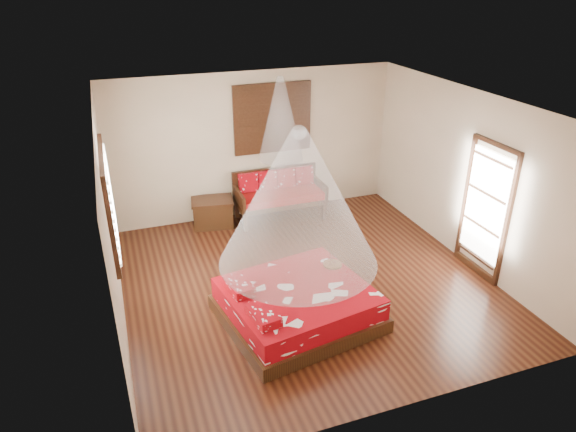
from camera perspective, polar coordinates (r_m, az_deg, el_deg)
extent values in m
cube|color=black|center=(8.15, 2.05, -7.32)|extent=(5.50, 5.50, 0.02)
cube|color=silver|center=(7.02, 2.41, 12.36)|extent=(5.50, 5.50, 0.02)
cube|color=tan|center=(7.02, -19.22, -1.39)|extent=(0.02, 5.50, 2.80)
cube|color=tan|center=(8.81, 19.18, 4.13)|extent=(0.02, 5.50, 2.80)
cube|color=tan|center=(9.92, -3.74, 7.87)|extent=(5.50, 0.02, 2.80)
cube|color=tan|center=(5.34, 13.39, -9.62)|extent=(5.50, 0.02, 2.80)
cube|color=black|center=(7.28, 1.06, -10.75)|extent=(2.22, 2.07, 0.20)
cube|color=#97040E|center=(7.14, 1.07, -9.14)|extent=(2.11, 1.96, 0.30)
cube|color=#97040E|center=(6.47, -2.76, -10.95)|extent=(0.36, 0.55, 0.13)
cube|color=#97040E|center=(7.03, -5.51, -7.76)|extent=(0.36, 0.55, 0.13)
cube|color=black|center=(9.56, -4.76, -0.59)|extent=(0.08, 0.08, 0.42)
cube|color=black|center=(10.03, 4.06, 0.77)|extent=(0.08, 0.08, 0.42)
cube|color=black|center=(10.12, -5.72, 0.93)|extent=(0.08, 0.08, 0.42)
cube|color=black|center=(10.57, 2.67, 2.15)|extent=(0.08, 0.08, 0.42)
cube|color=black|center=(9.97, -0.86, 1.74)|extent=(1.72, 0.76, 0.08)
cube|color=#991005|center=(9.93, -0.87, 2.32)|extent=(1.66, 0.70, 0.14)
cube|color=black|center=(10.16, -1.50, 3.97)|extent=(1.72, 0.06, 0.55)
cube|color=black|center=(9.70, -5.45, 1.94)|extent=(0.06, 0.76, 0.30)
cube|color=black|center=(10.18, 3.50, 3.19)|extent=(0.06, 0.76, 0.30)
cube|color=#97040E|center=(9.87, -4.44, 3.69)|extent=(0.36, 0.19, 0.38)
cube|color=#97040E|center=(9.97, -2.33, 3.97)|extent=(0.36, 0.19, 0.38)
cube|color=#97040E|center=(10.08, -0.26, 4.24)|extent=(0.36, 0.19, 0.38)
cube|color=#97040E|center=(10.21, 1.77, 4.51)|extent=(0.36, 0.19, 0.38)
cube|color=black|center=(9.86, -8.35, 0.28)|extent=(0.81, 0.63, 0.48)
cube|color=black|center=(9.75, -8.45, 1.69)|extent=(0.85, 0.68, 0.05)
cube|color=black|center=(9.84, -1.73, 10.80)|extent=(1.52, 0.06, 1.32)
cube|color=black|center=(9.83, -1.71, 10.79)|extent=(1.35, 0.04, 1.10)
cube|color=black|center=(7.08, -19.31, 1.52)|extent=(0.08, 1.74, 1.34)
cube|color=silver|center=(7.08, -18.99, 1.57)|extent=(0.04, 1.54, 1.10)
cube|color=black|center=(8.50, 21.04, 0.47)|extent=(0.08, 1.02, 2.16)
cube|color=white|center=(8.45, 21.05, 1.06)|extent=(0.03, 0.82, 1.70)
cylinder|color=brown|center=(7.60, 4.96, -5.38)|extent=(0.28, 0.28, 0.03)
cone|color=white|center=(6.40, 1.18, 1.96)|extent=(2.08, 2.08, 1.80)
cone|color=white|center=(9.39, -0.83, 10.70)|extent=(0.83, 0.83, 1.50)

